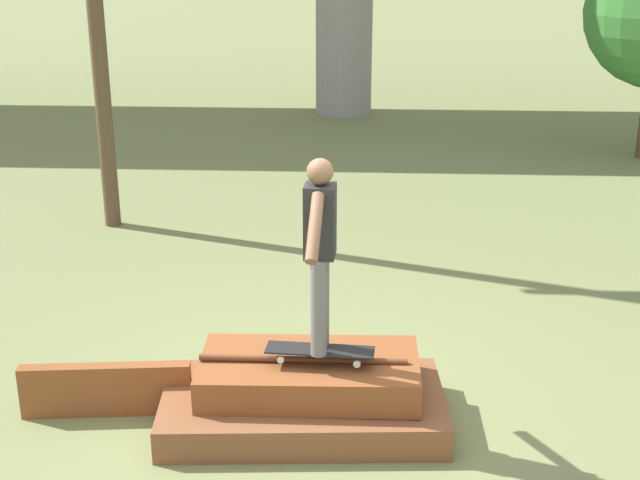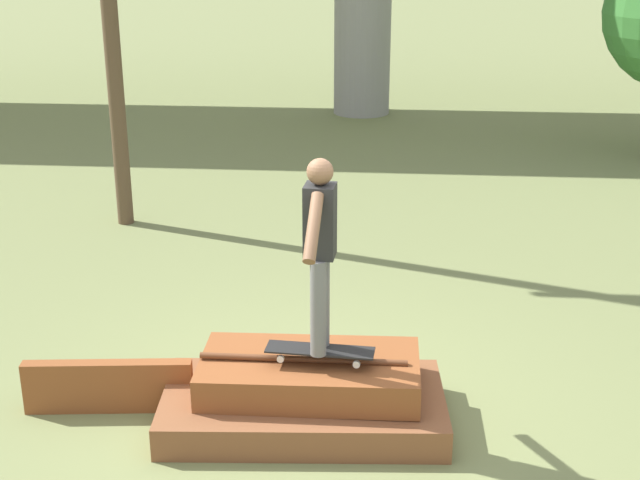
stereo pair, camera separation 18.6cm
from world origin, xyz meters
name	(u,v)px [view 2 (the right image)]	position (x,y,z in m)	size (l,w,h in m)	color
ground_plane	(304,422)	(0.00, 0.00, 0.00)	(80.00, 80.00, 0.00)	olive
scrap_pile	(306,395)	(0.02, 0.02, 0.23)	(2.25, 1.27, 0.58)	brown
scrap_plank_loose	(108,386)	(-1.57, 0.05, 0.22)	(1.34, 0.26, 0.43)	brown
skateboard	(320,351)	(0.13, -0.04, 0.65)	(0.83, 0.26, 0.09)	black
skater	(320,244)	(0.13, -0.04, 1.51)	(0.23, 1.06, 1.48)	slate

